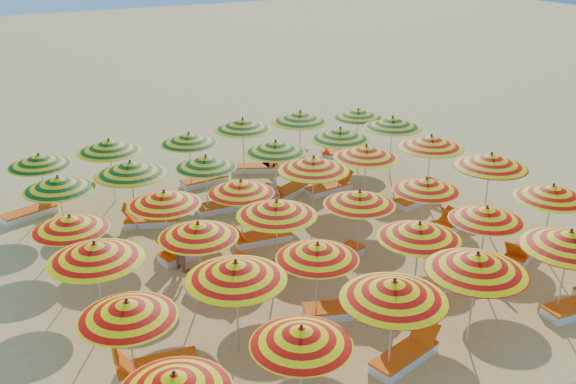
% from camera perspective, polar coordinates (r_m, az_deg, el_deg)
% --- Properties ---
extents(ground, '(120.00, 120.00, 0.00)m').
position_cam_1_polar(ground, '(18.68, 0.75, -5.05)').
color(ground, '#D3B45E').
rests_on(ground, ground).
extents(umbrella_0, '(2.32, 2.32, 2.04)m').
position_cam_1_polar(umbrella_0, '(11.01, -10.06, -16.39)').
color(umbrella_0, silver).
rests_on(umbrella_0, ground).
extents(umbrella_1, '(2.51, 2.51, 2.03)m').
position_cam_1_polar(umbrella_1, '(11.91, 1.19, -12.68)').
color(umbrella_1, silver).
rests_on(umbrella_1, ground).
extents(umbrella_2, '(2.51, 2.51, 2.31)m').
position_cam_1_polar(umbrella_2, '(12.93, 9.42, -8.60)').
color(umbrella_2, silver).
rests_on(umbrella_2, ground).
extents(umbrella_3, '(2.28, 2.28, 2.34)m').
position_cam_1_polar(umbrella_3, '(14.25, 16.45, -6.05)').
color(umbrella_3, silver).
rests_on(umbrella_3, ground).
extents(umbrella_4, '(2.48, 2.48, 2.35)m').
position_cam_1_polar(umbrella_4, '(15.97, 23.78, -3.89)').
color(umbrella_4, silver).
rests_on(umbrella_4, ground).
extents(umbrella_6, '(2.02, 2.02, 2.08)m').
position_cam_1_polar(umbrella_6, '(12.94, -14.10, -10.09)').
color(umbrella_6, silver).
rests_on(umbrella_6, ground).
extents(umbrella_7, '(2.24, 2.24, 2.30)m').
position_cam_1_polar(umbrella_7, '(13.49, -4.66, -6.98)').
color(umbrella_7, silver).
rests_on(umbrella_7, ground).
extents(umbrella_8, '(2.48, 2.48, 2.06)m').
position_cam_1_polar(umbrella_8, '(14.69, 2.64, -5.26)').
color(umbrella_8, silver).
rests_on(umbrella_8, ground).
extents(umbrella_9, '(2.20, 2.20, 2.16)m').
position_cam_1_polar(umbrella_9, '(15.73, 11.59, -3.39)').
color(umbrella_9, silver).
rests_on(umbrella_9, ground).
extents(umbrella_10, '(2.06, 2.06, 2.05)m').
position_cam_1_polar(umbrella_10, '(17.30, 17.23, -1.86)').
color(umbrella_10, silver).
rests_on(umbrella_10, ground).
extents(umbrella_11, '(2.70, 2.70, 2.18)m').
position_cam_1_polar(umbrella_11, '(19.03, 22.47, 0.01)').
color(umbrella_11, silver).
rests_on(umbrella_11, ground).
extents(umbrella_12, '(2.39, 2.39, 2.27)m').
position_cam_1_polar(umbrella_12, '(14.87, -16.77, -5.09)').
color(umbrella_12, silver).
rests_on(umbrella_12, ground).
extents(umbrella_13, '(2.42, 2.42, 2.10)m').
position_cam_1_polar(umbrella_13, '(15.72, -7.99, -3.37)').
color(umbrella_13, silver).
rests_on(umbrella_13, ground).
extents(umbrella_14, '(2.77, 2.77, 2.23)m').
position_cam_1_polar(umbrella_14, '(16.45, -1.02, -1.45)').
color(umbrella_14, silver).
rests_on(umbrella_14, ground).
extents(umbrella_15, '(2.49, 2.49, 2.10)m').
position_cam_1_polar(umbrella_15, '(17.47, 6.39, -0.53)').
color(umbrella_15, silver).
rests_on(umbrella_15, ground).
extents(umbrella_16, '(2.28, 2.28, 2.05)m').
position_cam_1_polar(umbrella_16, '(18.80, 12.20, 0.65)').
color(umbrella_16, silver).
rests_on(umbrella_16, ground).
extents(umbrella_17, '(2.63, 2.63, 2.38)m').
position_cam_1_polar(umbrella_17, '(20.37, 17.59, 2.68)').
color(umbrella_17, silver).
rests_on(umbrella_17, ground).
extents(umbrella_18, '(2.20, 2.20, 2.03)m').
position_cam_1_polar(umbrella_18, '(16.96, -18.79, -2.61)').
color(umbrella_18, silver).
rests_on(umbrella_18, ground).
extents(umbrella_19, '(2.20, 2.20, 2.12)m').
position_cam_1_polar(umbrella_19, '(17.63, -10.94, -0.52)').
color(umbrella_19, silver).
rests_on(umbrella_19, ground).
extents(umbrella_20, '(2.50, 2.50, 2.04)m').
position_cam_1_polar(umbrella_20, '(18.30, -4.21, 0.47)').
color(umbrella_20, silver).
rests_on(umbrella_20, ground).
extents(umbrella_21, '(2.52, 2.52, 2.34)m').
position_cam_1_polar(umbrella_21, '(19.26, 2.28, 2.51)').
color(umbrella_21, silver).
rests_on(umbrella_21, ground).
extents(umbrella_22, '(2.32, 2.32, 2.25)m').
position_cam_1_polar(umbrella_22, '(20.71, 6.97, 3.57)').
color(umbrella_22, silver).
rests_on(umbrella_22, ground).
extents(umbrella_23, '(2.55, 2.55, 2.32)m').
position_cam_1_polar(umbrella_23, '(21.84, 12.61, 4.38)').
color(umbrella_23, silver).
rests_on(umbrella_23, ground).
extents(umbrella_24, '(2.30, 2.30, 2.15)m').
position_cam_1_polar(umbrella_24, '(19.39, -19.75, 0.74)').
color(umbrella_24, silver).
rests_on(umbrella_24, ground).
extents(umbrella_25, '(2.37, 2.37, 2.31)m').
position_cam_1_polar(umbrella_25, '(19.55, -13.82, 2.07)').
color(umbrella_25, silver).
rests_on(umbrella_25, ground).
extents(umbrella_26, '(2.50, 2.50, 2.07)m').
position_cam_1_polar(umbrella_26, '(20.30, -7.31, 2.68)').
color(umbrella_26, silver).
rests_on(umbrella_26, ground).
extents(umbrella_27, '(2.51, 2.51, 2.18)m').
position_cam_1_polar(umbrella_27, '(21.22, -1.10, 4.03)').
color(umbrella_27, silver).
rests_on(umbrella_27, ground).
extents(umbrella_28, '(2.69, 2.69, 2.26)m').
position_cam_1_polar(umbrella_28, '(22.42, 4.66, 5.17)').
color(umbrella_28, silver).
rests_on(umbrella_28, ground).
extents(umbrella_29, '(2.34, 2.34, 2.28)m').
position_cam_1_polar(umbrella_29, '(23.91, 9.27, 6.12)').
color(umbrella_29, silver).
rests_on(umbrella_29, ground).
extents(umbrella_30, '(2.47, 2.47, 2.11)m').
position_cam_1_polar(umbrella_30, '(21.65, -21.25, 2.66)').
color(umbrella_30, silver).
rests_on(umbrella_30, ground).
extents(umbrella_31, '(2.69, 2.69, 2.26)m').
position_cam_1_polar(umbrella_31, '(21.90, -15.62, 3.97)').
color(umbrella_31, silver).
rests_on(umbrella_31, ground).
extents(umbrella_32, '(2.59, 2.59, 2.12)m').
position_cam_1_polar(umbrella_32, '(22.51, -8.81, 4.72)').
color(umbrella_32, silver).
rests_on(umbrella_32, ground).
extents(umbrella_33, '(2.78, 2.78, 2.26)m').
position_cam_1_polar(umbrella_33, '(23.50, -4.03, 6.02)').
color(umbrella_33, silver).
rests_on(umbrella_33, ground).
extents(umbrella_34, '(2.79, 2.79, 2.30)m').
position_cam_1_polar(umbrella_34, '(24.27, 1.09, 6.69)').
color(umbrella_34, silver).
rests_on(umbrella_34, ground).
extents(umbrella_35, '(2.28, 2.28, 2.06)m').
position_cam_1_polar(umbrella_35, '(25.67, 6.26, 6.96)').
color(umbrella_35, silver).
rests_on(umbrella_35, ground).
extents(lounger_1, '(1.82, 0.97, 0.69)m').
position_cam_1_polar(lounger_1, '(14.41, 10.41, -14.07)').
color(lounger_1, white).
rests_on(lounger_1, ground).
extents(lounger_4, '(1.80, 0.84, 0.69)m').
position_cam_1_polar(lounger_4, '(14.15, -11.67, -14.96)').
color(lounger_4, white).
rests_on(lounger_4, ground).
extents(lounger_5, '(1.83, 1.13, 0.69)m').
position_cam_1_polar(lounger_5, '(15.69, 4.73, -10.35)').
color(lounger_5, white).
rests_on(lounger_5, ground).
extents(lounger_6, '(1.83, 1.15, 0.69)m').
position_cam_1_polar(lounger_6, '(16.25, 9.38, -9.35)').
color(lounger_6, white).
rests_on(lounger_6, ground).
extents(lounger_7, '(1.83, 1.06, 0.69)m').
position_cam_1_polar(lounger_7, '(17.55, 16.00, -7.40)').
color(lounger_7, white).
rests_on(lounger_7, ground).
extents(lounger_8, '(1.82, 1.20, 0.69)m').
position_cam_1_polar(lounger_8, '(19.40, 20.18, -4.96)').
color(lounger_8, white).
rests_on(lounger_8, ground).
extents(lounger_9, '(1.81, 0.93, 0.69)m').
position_cam_1_polar(lounger_9, '(16.89, -6.07, -7.83)').
color(lounger_9, white).
rests_on(lounger_9, ground).
extents(lounger_10, '(1.81, 0.88, 0.69)m').
position_cam_1_polar(lounger_10, '(17.03, -2.76, -7.44)').
color(lounger_10, white).
rests_on(lounger_10, ground).
extents(lounger_11, '(1.81, 0.91, 0.69)m').
position_cam_1_polar(lounger_11, '(18.03, 4.26, -5.66)').
color(lounger_11, white).
rests_on(lounger_11, ground).
extents(lounger_12, '(1.76, 0.66, 0.69)m').
position_cam_1_polar(lounger_12, '(19.98, 12.69, -3.23)').
color(lounger_12, white).
rests_on(lounger_12, ground).
extents(lounger_13, '(1.79, 0.79, 0.69)m').
position_cam_1_polar(lounger_13, '(20.78, 15.49, -2.48)').
color(lounger_13, white).
rests_on(lounger_13, ground).
extents(lounger_14, '(1.81, 0.90, 0.69)m').
position_cam_1_polar(lounger_14, '(18.41, -8.96, -5.27)').
color(lounger_14, white).
rests_on(lounger_14, ground).
extents(lounger_15, '(1.79, 0.80, 0.69)m').
position_cam_1_polar(lounger_15, '(19.00, -2.43, -4.06)').
color(lounger_15, white).
rests_on(lounger_15, ground).
extents(lounger_16, '(1.80, 0.84, 0.69)m').
position_cam_1_polar(lounger_16, '(22.06, 11.49, -0.59)').
color(lounger_16, white).
rests_on(lounger_16, ground).
extents(lounger_17, '(1.82, 1.20, 0.69)m').
position_cam_1_polar(lounger_17, '(20.50, -12.09, -2.49)').
color(lounger_17, white).
rests_on(lounger_17, ground).
extents(lounger_18, '(1.78, 0.75, 0.69)m').
position_cam_1_polar(lounger_18, '(21.20, -5.68, -1.21)').
color(lounger_18, white).
rests_on(lounger_18, ground).
extents(lounger_19, '(1.82, 1.24, 0.69)m').
position_cam_1_polar(lounger_19, '(22.19, -0.10, 0.03)').
color(lounger_19, white).
rests_on(lounger_19, ground).
extents(lounger_20, '(1.78, 0.74, 0.69)m').
position_cam_1_polar(lounger_20, '(22.61, 3.75, 0.41)').
color(lounger_20, white).
rests_on(lounger_20, ground).
extents(lounger_21, '(1.83, 1.07, 0.69)m').
position_cam_1_polar(lounger_21, '(22.22, -21.93, -1.67)').
color(lounger_21, white).
rests_on(lounger_21, ground).
extents(lounger_22, '(1.77, 0.71, 0.69)m').
position_cam_1_polar(lounger_22, '(23.41, -7.33, 1.07)').
color(lounger_22, white).
rests_on(lounger_22, ground).
extents(lounger_23, '(1.82, 1.26, 0.69)m').
position_cam_1_polar(lounger_23, '(24.45, -2.81, 2.18)').
color(lounger_23, white).
rests_on(lounger_23, ground).
extents(lounger_24, '(1.74, 0.61, 0.69)m').
position_cam_1_polar(lounger_24, '(24.80, -0.21, 2.51)').
color(lounger_24, white).
rests_on(lounger_24, ground).
extents(lounger_25, '(1.82, 1.22, 0.69)m').
position_cam_1_polar(lounger_25, '(26.01, 4.74, 3.40)').
color(lounger_25, white).
rests_on(lounger_25, ground).
extents(beachgoer_b, '(0.66, 0.75, 1.28)m').
position_cam_1_polar(beachgoer_b, '(17.62, -9.47, -4.84)').
color(beachgoer_b, tan).
rests_on(beachgoer_b, ground).
extents(beachgoer_a, '(0.51, 0.56, 1.29)m').
position_cam_1_polar(beachgoer_a, '(20.24, -1.26, -0.77)').
color(beachgoer_a, tan).
rests_on(beachgoer_a, ground).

